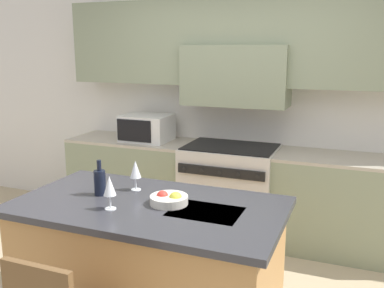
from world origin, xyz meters
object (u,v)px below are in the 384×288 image
at_px(wine_glass_far, 135,170).
at_px(fruit_bowl, 169,199).
at_px(microwave, 147,128).
at_px(wine_bottle, 100,182).
at_px(range_stove, 230,191).
at_px(wine_glass_near, 110,187).

relative_size(wine_glass_far, fruit_bowl, 0.88).
relative_size(microwave, fruit_bowl, 2.06).
height_order(wine_bottle, fruit_bowl, wine_bottle).
height_order(microwave, wine_bottle, microwave).
xyz_separation_m(wine_bottle, wine_glass_far, (0.18, 0.18, 0.05)).
distance_m(range_stove, microwave, 1.13).
xyz_separation_m(range_stove, wine_glass_near, (-0.22, -1.90, 0.60)).
bearing_deg(microwave, wine_glass_far, -65.13).
distance_m(wine_glass_near, wine_glass_far, 0.39).
bearing_deg(fruit_bowl, microwave, 121.68).
distance_m(wine_bottle, wine_glass_near, 0.30).
bearing_deg(range_stove, wine_glass_far, -99.50).
bearing_deg(wine_glass_far, wine_glass_near, -85.03).
distance_m(microwave, wine_glass_near, 2.06).
bearing_deg(wine_bottle, wine_glass_far, 45.21).
height_order(range_stove, microwave, microwave).
bearing_deg(range_stove, microwave, 178.89).
height_order(wine_bottle, wine_glass_far, wine_bottle).
bearing_deg(range_stove, wine_glass_near, -96.57).
height_order(range_stove, wine_glass_near, wine_glass_near).
xyz_separation_m(range_stove, wine_glass_far, (-0.25, -1.51, 0.60)).
height_order(range_stove, fruit_bowl, fruit_bowl).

